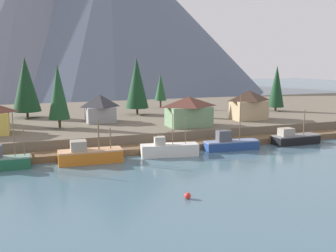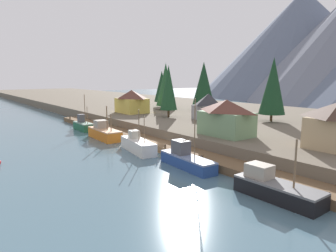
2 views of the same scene
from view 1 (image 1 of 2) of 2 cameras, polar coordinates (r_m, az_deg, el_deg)
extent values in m
cube|color=#476675|center=(81.44, -5.20, -1.21)|extent=(400.00, 400.00, 1.00)
cube|color=brown|center=(64.37, -1.04, -3.15)|extent=(80.00, 4.00, 1.00)
cylinder|color=brown|center=(59.17, -19.12, -4.52)|extent=(0.36, 0.36, 1.60)
cylinder|color=brown|center=(59.78, -11.42, -4.03)|extent=(0.36, 0.36, 1.60)
cylinder|color=brown|center=(61.44, -4.02, -3.50)|extent=(0.36, 0.36, 1.60)
cylinder|color=brown|center=(64.07, 2.87, -2.94)|extent=(0.36, 0.36, 1.60)
cylinder|color=brown|center=(67.54, 9.14, -2.40)|extent=(0.36, 0.36, 1.60)
cylinder|color=brown|center=(71.75, 14.72, -1.90)|extent=(0.36, 0.36, 1.60)
cylinder|color=brown|center=(76.56, 19.65, -1.43)|extent=(0.36, 0.36, 1.60)
cube|color=#665B4C|center=(92.64, -7.15, 1.16)|extent=(400.00, 56.00, 2.50)
cone|color=slate|center=(194.99, -19.66, 13.99)|extent=(117.78, 117.78, 63.17)
cone|color=slate|center=(204.33, -8.41, 16.20)|extent=(151.81, 151.81, 77.37)
cube|color=#1E5B3D|center=(57.78, -22.71, -5.12)|extent=(6.61, 2.41, 1.51)
cube|color=gray|center=(57.58, -22.76, -4.29)|extent=(6.61, 2.41, 0.20)
cylinder|color=brown|center=(56.87, -21.66, -1.15)|extent=(0.13, 0.13, 6.09)
cylinder|color=brown|center=(57.03, -20.33, -2.28)|extent=(0.11, 0.11, 3.67)
cube|color=#CC6B1E|center=(57.81, -11.27, -4.44)|extent=(9.21, 3.34, 1.70)
cube|color=tan|center=(57.59, -11.30, -3.52)|extent=(9.21, 3.34, 0.20)
cube|color=gray|center=(57.25, -12.98, -2.81)|extent=(2.30, 2.26, 1.45)
cylinder|color=brown|center=(57.27, -10.13, -1.21)|extent=(0.20, 0.20, 4.39)
cylinder|color=brown|center=(57.63, -8.44, -1.75)|extent=(0.17, 0.17, 3.11)
cube|color=silver|center=(60.57, 0.24, -3.63)|extent=(9.13, 3.84, 1.66)
cube|color=silver|center=(60.37, 0.24, -2.77)|extent=(9.13, 3.84, 0.20)
cube|color=#B2AD9E|center=(59.94, -1.24, -2.16)|extent=(1.82, 1.66, 1.24)
cylinder|color=brown|center=(59.98, 0.70, -0.43)|extent=(0.13, 0.13, 4.77)
cylinder|color=brown|center=(60.49, 2.58, -0.72)|extent=(0.11, 0.11, 4.01)
cylinder|color=brown|center=(59.85, -0.61, -1.12)|extent=(3.37, 0.64, 1.01)
cube|color=navy|center=(65.66, 9.28, -2.86)|extent=(9.24, 2.94, 1.35)
cube|color=#6C7DA2|center=(65.50, 9.30, -2.20)|extent=(9.24, 2.94, 0.20)
cube|color=#4C4C51|center=(64.70, 8.16, -1.42)|extent=(2.37, 1.79, 1.78)
cylinder|color=brown|center=(65.45, 10.51, 1.16)|extent=(0.13, 0.13, 7.45)
cylinder|color=brown|center=(65.14, 9.45, -0.27)|extent=(3.12, 0.31, 1.03)
cube|color=black|center=(72.88, 18.21, -1.95)|extent=(8.45, 2.80, 1.44)
cube|color=slate|center=(72.73, 18.25, -1.32)|extent=(8.45, 2.80, 0.20)
cube|color=gray|center=(71.27, 16.90, -0.83)|extent=(2.41, 1.87, 1.34)
cylinder|color=brown|center=(73.30, 19.29, 0.56)|extent=(0.18, 0.18, 4.47)
cube|color=tan|center=(82.93, 11.72, 2.30)|extent=(6.93, 4.49, 3.95)
pyramid|color=#422D23|center=(82.61, 11.79, 4.39)|extent=(7.27, 4.72, 2.12)
cube|color=#6B8E66|center=(72.99, 3.04, 1.41)|extent=(7.89, 5.02, 3.67)
pyramid|color=brown|center=(72.65, 3.06, 3.59)|extent=(8.29, 5.27, 1.90)
cube|color=gray|center=(78.94, -9.87, 1.68)|extent=(5.52, 4.72, 3.06)
pyramid|color=#2D2D33|center=(78.61, -9.93, 3.66)|extent=(5.80, 4.96, 2.44)
cylinder|color=#4C3823|center=(89.27, -19.85, 1.60)|extent=(0.50, 0.50, 1.38)
cone|color=#14381E|center=(88.67, -20.09, 5.76)|extent=(5.92, 5.92, 11.60)
cylinder|color=#4C3823|center=(101.45, -1.10, 3.22)|extent=(0.50, 0.50, 1.96)
cone|color=#1E4C28|center=(101.06, -1.10, 5.72)|extent=(3.08, 3.08, 6.89)
cylinder|color=#4C3823|center=(73.74, -15.56, 0.37)|extent=(0.50, 0.50, 1.67)
cone|color=#194223|center=(73.08, -15.76, 4.85)|extent=(3.85, 3.85, 9.89)
cylinder|color=#4C3823|center=(98.70, 15.45, 2.43)|extent=(0.50, 0.50, 1.02)
cone|color=#14381E|center=(98.21, 15.59, 5.61)|extent=(3.92, 3.92, 9.97)
cylinder|color=#4C3823|center=(89.10, -4.53, 2.18)|extent=(0.50, 0.50, 1.53)
cone|color=#14381E|center=(88.51, -4.58, 6.31)|extent=(5.22, 5.22, 11.35)
sphere|color=red|center=(42.39, 2.90, -10.17)|extent=(0.70, 0.70, 0.70)
camera|label=2|loc=(67.96, 42.96, 4.38)|focal=32.91mm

